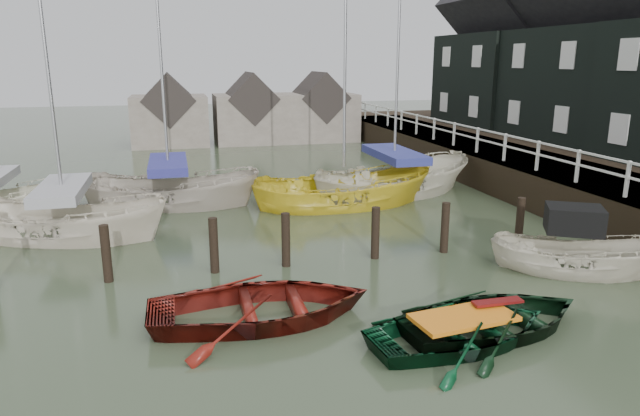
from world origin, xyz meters
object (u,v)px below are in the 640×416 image
object	(u,v)px
rowboat_red	(262,320)
rowboat_dkgreen	(495,331)
sailboat_a	(67,235)
sailboat_b	(171,203)
motorboat	(574,268)
sailboat_c	(343,205)
rowboat_green	(462,343)
sailboat_d	(393,193)

from	to	relation	value
rowboat_red	rowboat_dkgreen	distance (m)	4.61
sailboat_a	sailboat_b	size ratio (longest dim) A/B	0.82
sailboat_a	sailboat_b	distance (m)	4.41
motorboat	sailboat_c	distance (m)	8.69
rowboat_red	motorboat	distance (m)	7.93
rowboat_green	sailboat_c	bearing A→B (deg)	-11.52
rowboat_green	motorboat	distance (m)	5.14
sailboat_a	sailboat_c	xyz separation A→B (m)	(9.08, 1.68, -0.05)
rowboat_red	rowboat_dkgreen	xyz separation A→B (m)	(4.33, -1.59, 0.00)
rowboat_red	rowboat_green	xyz separation A→B (m)	(3.47, -1.87, 0.00)
rowboat_green	sailboat_d	size ratio (longest dim) A/B	0.29
sailboat_b	sailboat_c	xyz separation A→B (m)	(6.08, -1.57, -0.06)
sailboat_c	rowboat_dkgreen	bearing A→B (deg)	179.30
rowboat_dkgreen	sailboat_c	world-z (taller)	sailboat_c
rowboat_red	motorboat	xyz separation A→B (m)	(7.89, 0.74, 0.11)
sailboat_b	rowboat_dkgreen	bearing A→B (deg)	-136.43
rowboat_dkgreen	sailboat_b	xyz separation A→B (m)	(-6.12, 11.81, 0.07)
rowboat_red	sailboat_a	size ratio (longest dim) A/B	0.43
rowboat_dkgreen	sailboat_c	bearing A→B (deg)	-6.51
sailboat_c	sailboat_a	bearing A→B (deg)	99.58
rowboat_green	sailboat_d	bearing A→B (deg)	-22.37
rowboat_green	sailboat_b	distance (m)	13.19
sailboat_b	sailboat_c	world-z (taller)	sailboat_b
motorboat	sailboat_c	xyz separation A→B (m)	(-3.60, 7.91, -0.10)
sailboat_c	sailboat_d	xyz separation A→B (m)	(2.36, 1.09, 0.05)
sailboat_c	rowboat_green	bearing A→B (deg)	174.63
sailboat_d	motorboat	bearing A→B (deg)	174.52
rowboat_dkgreen	sailboat_d	world-z (taller)	sailboat_d
sailboat_a	sailboat_d	xyz separation A→B (m)	(11.44, 2.76, 0.00)
rowboat_green	sailboat_a	world-z (taller)	sailboat_a
sailboat_a	sailboat_b	xyz separation A→B (m)	(2.99, 3.24, 0.00)
rowboat_green	sailboat_b	world-z (taller)	sailboat_b
motorboat	sailboat_b	xyz separation A→B (m)	(-9.68, 9.47, -0.04)
motorboat	sailboat_a	size ratio (longest dim) A/B	0.41
sailboat_a	sailboat_c	world-z (taller)	sailboat_a
rowboat_dkgreen	sailboat_b	bearing A→B (deg)	20.68
rowboat_green	sailboat_b	xyz separation A→B (m)	(-5.26, 12.09, 0.07)
rowboat_dkgreen	sailboat_c	size ratio (longest dim) A/B	0.38
sailboat_c	sailboat_d	bearing A→B (deg)	-66.17
rowboat_green	rowboat_dkgreen	xyz separation A→B (m)	(0.86, 0.28, 0.00)
rowboat_green	sailboat_a	xyz separation A→B (m)	(-8.25, 8.85, 0.06)
motorboat	sailboat_b	bearing A→B (deg)	75.00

